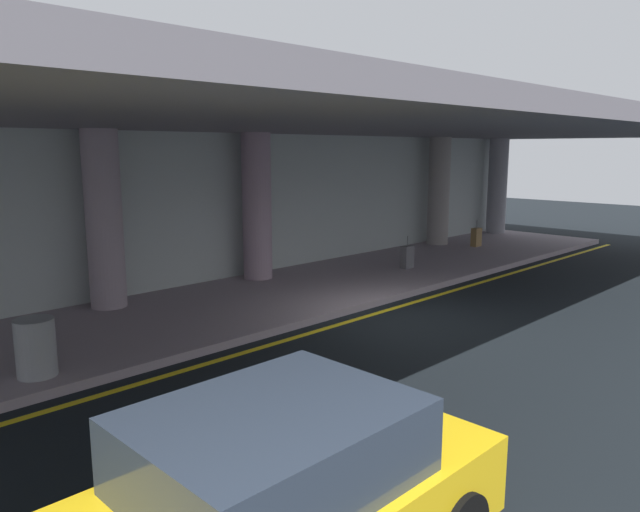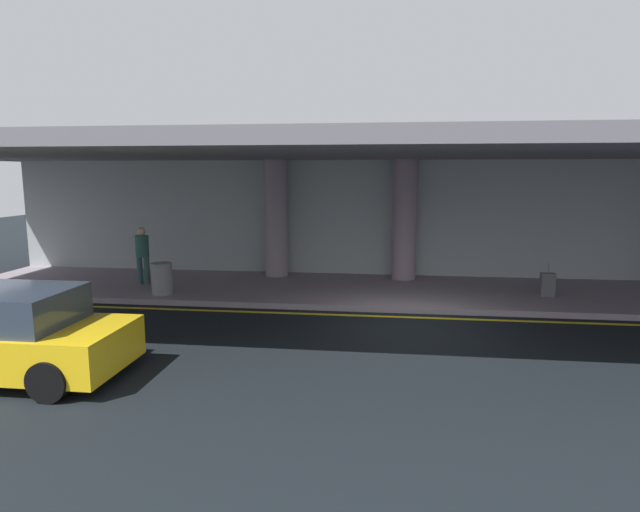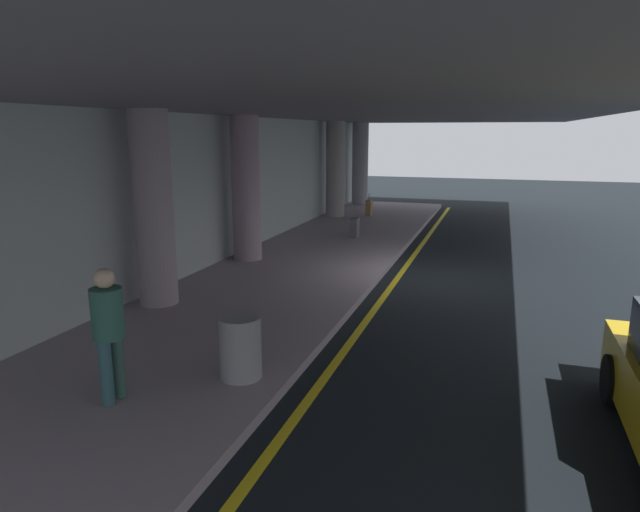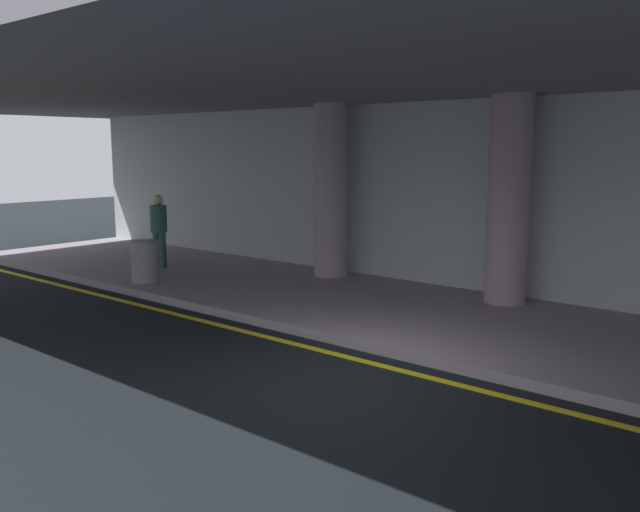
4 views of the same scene
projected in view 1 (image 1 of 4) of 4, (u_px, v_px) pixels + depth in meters
ground_plane at (403, 319)px, 12.16m from camera, size 60.00×60.00×0.00m
sidewalk at (299, 290)px, 14.31m from camera, size 26.00×4.20×0.15m
lane_stripe_yellow at (378, 313)px, 12.61m from camera, size 26.00×0.14×0.01m
support_column_far_left at (104, 220)px, 12.25m from camera, size 0.73×0.73×3.65m
support_column_left_mid at (257, 207)px, 15.03m from camera, size 0.73×0.73×3.65m
support_column_center at (439, 191)px, 20.59m from camera, size 0.73×0.73×3.65m
support_column_right_mid at (497, 186)px, 23.37m from camera, size 0.73×0.73×3.65m
ceiling_overhang at (313, 124)px, 13.28m from camera, size 28.00×13.20×0.30m
terminal_back_wall at (239, 208)px, 15.55m from camera, size 26.00×0.30×3.80m
car_yellow_taxi at (267, 508)px, 4.56m from camera, size 4.10×1.92×1.50m
suitcase_upright_primary at (476, 237)px, 20.29m from camera, size 0.36×0.22×0.90m
suitcase_upright_secondary at (407, 257)px, 16.56m from camera, size 0.36×0.22×0.90m
trash_bin_steel at (36, 347)px, 8.66m from camera, size 0.56×0.56×0.85m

